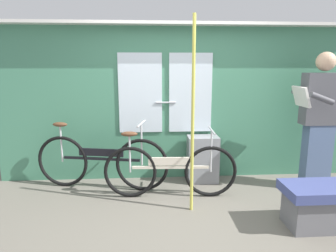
% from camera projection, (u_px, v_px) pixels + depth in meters
% --- Properties ---
extents(ground_plane, '(6.10, 4.23, 0.04)m').
position_uv_depth(ground_plane, '(191.00, 222.00, 3.19)').
color(ground_plane, '#666056').
extents(train_door_wall, '(5.10, 0.28, 2.18)m').
position_uv_depth(train_door_wall, '(179.00, 100.00, 4.24)').
color(train_door_wall, '#427F60').
rests_on(train_door_wall, ground_plane).
extents(bicycle_near_door, '(1.65, 0.44, 0.87)m').
position_uv_depth(bicycle_near_door, '(170.00, 170.00, 3.70)').
color(bicycle_near_door, black).
rests_on(bicycle_near_door, ground_plane).
extents(bicycle_leaning_behind, '(1.77, 0.53, 0.91)m').
position_uv_depth(bicycle_leaning_behind, '(101.00, 161.00, 3.96)').
color(bicycle_leaning_behind, black).
rests_on(bicycle_leaning_behind, ground_plane).
extents(passenger_reading_newspaper, '(0.58, 0.52, 1.79)m').
position_uv_depth(passenger_reading_newspaper, '(319.00, 119.00, 3.85)').
color(passenger_reading_newspaper, slate).
rests_on(passenger_reading_newspaper, ground_plane).
extents(trash_bin_by_wall, '(0.43, 0.28, 0.65)m').
position_uv_depth(trash_bin_by_wall, '(203.00, 159.00, 4.21)').
color(trash_bin_by_wall, gray).
rests_on(trash_bin_by_wall, ground_plane).
extents(handrail_pole, '(0.04, 0.04, 2.14)m').
position_uv_depth(handrail_pole, '(193.00, 118.00, 3.22)').
color(handrail_pole, '#C6C14C').
rests_on(handrail_pole, ground_plane).
extents(bench_seat_corner, '(0.70, 0.44, 0.45)m').
position_uv_depth(bench_seat_corner, '(318.00, 205.00, 3.02)').
color(bench_seat_corner, '#3D477F').
rests_on(bench_seat_corner, ground_plane).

